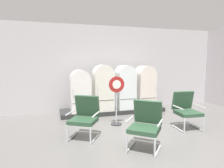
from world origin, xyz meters
TOP-DOWN VIEW (x-y plane):
  - ground at (0.00, 0.00)m, footprint 12.00×10.00m
  - back_wall at (0.00, 3.66)m, footprint 11.76×0.12m
  - display_plinth at (0.00, 3.02)m, footprint 3.80×0.95m
  - refrigerator_0 at (-1.22, 2.92)m, footprint 0.67×0.68m
  - refrigerator_1 at (-0.41, 2.89)m, footprint 0.68×0.62m
  - refrigerator_2 at (0.43, 2.91)m, footprint 0.65×0.67m
  - refrigerator_3 at (1.22, 2.91)m, footprint 0.66×0.66m
  - armchair_left at (-1.38, 0.91)m, footprint 0.88×0.91m
  - armchair_right at (1.47, 0.79)m, footprint 0.72×0.73m
  - armchair_center at (-0.22, -0.08)m, footprint 0.92×0.92m
  - sign_stand at (-0.33, 1.62)m, footprint 0.47×0.32m

SIDE VIEW (x-z plane):
  - ground at x=0.00m, z-range -0.05..0.00m
  - display_plinth at x=0.00m, z-range 0.00..0.15m
  - armchair_left at x=-1.38m, z-range 0.04..1.07m
  - armchair_right at x=1.47m, z-range 0.04..1.07m
  - armchair_center at x=-0.22m, z-range 0.04..1.07m
  - sign_stand at x=-0.33m, z-range -0.01..1.43m
  - refrigerator_0 at x=-1.22m, z-range 0.19..1.63m
  - refrigerator_3 at x=1.22m, z-range 0.20..1.76m
  - refrigerator_2 at x=0.43m, z-range 0.20..1.79m
  - refrigerator_1 at x=-0.41m, z-range 0.20..1.81m
  - back_wall at x=0.00m, z-range 0.01..3.24m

